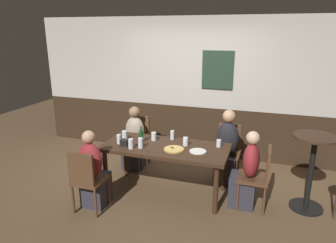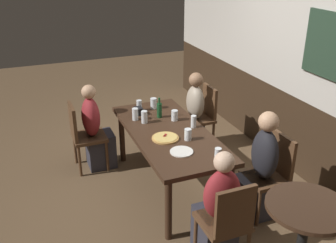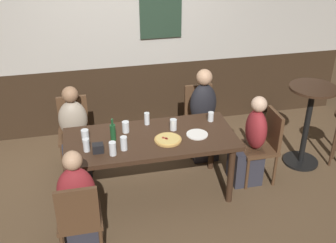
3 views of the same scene
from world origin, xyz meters
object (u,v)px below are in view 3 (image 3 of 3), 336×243
chair_head_east (264,142)px  plate_white_large (197,134)px  pint_glass_amber (211,117)px  side_bar_table (308,120)px  pint_glass_pale (173,125)px  tumbler_water (147,119)px  person_head_east (250,147)px  person_left_far (75,137)px  person_right_far (203,121)px  person_left_near (79,208)px  beer_bottle_green (113,132)px  beer_glass_tall (86,146)px  beer_glass_half (113,149)px  pint_glass_stout (124,144)px  condiment_caddy (98,148)px  tumbler_short (85,137)px  chair_right_far (200,115)px  highball_clear (126,128)px  chair_left_near (79,217)px  chair_left_far (74,128)px  dining_table (151,144)px  pizza (168,140)px

chair_head_east → plate_white_large: 0.87m
pint_glass_amber → side_bar_table: (1.24, -0.02, -0.17)m
pint_glass_pale → tumbler_water: tumbler_water is taller
person_head_east → person_left_far: (-1.97, 0.66, 0.01)m
side_bar_table → person_head_east: bearing=-166.4°
person_right_far → plate_white_large: 0.83m
person_left_far → plate_white_large: size_ratio=4.72×
person_left_near → beer_bottle_green: person_left_near is taller
beer_glass_tall → tumbler_water: size_ratio=0.97×
beer_glass_half → pint_glass_stout: (0.12, 0.07, 0.00)m
chair_head_east → pint_glass_amber: size_ratio=8.13×
person_head_east → pint_glass_amber: (-0.42, 0.21, 0.33)m
beer_glass_half → condiment_caddy: (-0.14, 0.08, -0.02)m
tumbler_short → condiment_caddy: 0.26m
chair_right_far → tumbler_short: bearing=-152.9°
highball_clear → beer_glass_tall: 0.53m
pint_glass_pale → tumbler_water: 0.32m
person_right_far → pint_glass_stout: size_ratio=7.97×
chair_head_east → beer_bottle_green: beer_bottle_green is taller
pint_glass_stout → person_left_far: bearing=120.6°
side_bar_table → plate_white_large: bearing=-170.1°
highball_clear → tumbler_water: tumbler_water is taller
person_left_near → person_left_far: (-0.00, 1.32, -0.00)m
chair_left_near → beer_glass_tall: chair_left_near is taller
pint_glass_pale → condiment_caddy: size_ratio=1.14×
pint_glass_amber → highball_clear: size_ratio=0.86×
chair_left_far → person_left_near: size_ratio=0.79×
dining_table → tumbler_short: size_ratio=13.44×
highball_clear → condiment_caddy: (-0.32, -0.34, -0.01)m
beer_glass_tall → pint_glass_pale: (0.95, 0.23, -0.00)m
dining_table → beer_glass_half: beer_glass_half is taller
pint_glass_pale → person_left_near: bearing=-144.5°
chair_head_east → tumbler_short: 2.03m
chair_left_far → pizza: (0.97, -0.93, 0.26)m
chair_left_near → person_head_east: size_ratio=0.81×
condiment_caddy → person_left_near: bearing=-115.7°
pint_glass_amber → pint_glass_stout: 1.12m
beer_glass_half → side_bar_table: 2.45m
plate_white_large → beer_glass_half: bearing=-168.4°
pizza → condiment_caddy: condiment_caddy is taller
person_left_near → beer_glass_half: person_left_near is taller
pint_glass_amber → chair_left_near: bearing=-146.0°
chair_right_far → beer_bottle_green: size_ratio=3.57×
chair_left_near → person_left_far: 1.49m
person_right_far → beer_bottle_green: size_ratio=4.75×
beer_glass_tall → pint_glass_pale: 0.98m
person_left_near → tumbler_short: size_ratio=8.18×
person_head_east → beer_glass_tall: 1.88m
plate_white_large → tumbler_short: bearing=173.7°
person_left_near → beer_glass_half: size_ratio=7.71×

